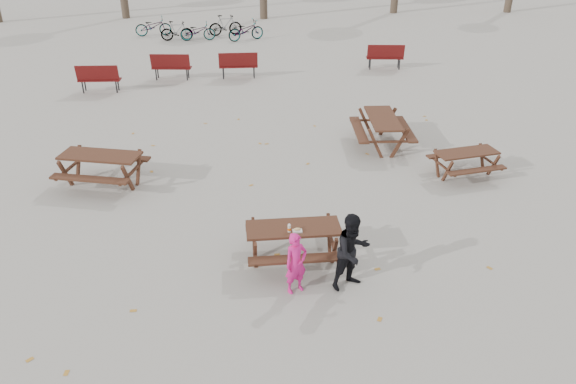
{
  "coord_description": "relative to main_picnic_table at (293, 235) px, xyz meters",
  "views": [
    {
      "loc": [
        -1.03,
        -9.05,
        6.36
      ],
      "look_at": [
        0.0,
        1.0,
        1.0
      ],
      "focal_mm": 35.0,
      "sensor_mm": 36.0,
      "label": 1
    }
  ],
  "objects": [
    {
      "name": "bicycle_row",
      "position": [
        -2.41,
        19.71,
        -0.11
      ],
      "size": [
        6.55,
        2.58,
        1.02
      ],
      "color": "black",
      "rests_on": "ground"
    },
    {
      "name": "adult",
      "position": [
        0.96,
        -0.89,
        0.16
      ],
      "size": [
        0.89,
        0.82,
        1.48
      ],
      "primitive_type": "imported",
      "rotation": [
        0.0,
        0.0,
        0.44
      ],
      "color": "black",
      "rests_on": "ground"
    },
    {
      "name": "picnic_table_north",
      "position": [
        -4.29,
        3.72,
        -0.17
      ],
      "size": [
        2.26,
        2.0,
        0.83
      ],
      "primitive_type": null,
      "rotation": [
        0.0,
        0.0,
        -0.27
      ],
      "color": "#331B12",
      "rests_on": "ground"
    },
    {
      "name": "park_bench_row",
      "position": [
        -1.15,
        12.53,
        -0.07
      ],
      "size": [
        12.65,
        2.6,
        1.03
      ],
      "color": "#5F1313",
      "rests_on": "ground"
    },
    {
      "name": "child",
      "position": [
        -0.06,
        -0.94,
        0.01
      ],
      "size": [
        0.51,
        0.44,
        1.19
      ],
      "primitive_type": "imported",
      "rotation": [
        0.0,
        0.0,
        0.44
      ],
      "color": "#E31C81",
      "rests_on": "ground"
    },
    {
      "name": "main_picnic_table",
      "position": [
        0.0,
        0.0,
        0.0
      ],
      "size": [
        1.8,
        1.45,
        0.78
      ],
      "color": "#331B12",
      "rests_on": "ground"
    },
    {
      "name": "soda_bottle",
      "position": [
        -0.1,
        -0.16,
        0.26
      ],
      "size": [
        0.07,
        0.07,
        0.17
      ],
      "color": "silver",
      "rests_on": "main_picnic_table"
    },
    {
      "name": "ground",
      "position": [
        0.0,
        0.0,
        -0.59
      ],
      "size": [
        80.0,
        80.0,
        0.0
      ],
      "primitive_type": "plane",
      "color": "gray",
      "rests_on": "ground"
    },
    {
      "name": "picnic_table_east",
      "position": [
        4.75,
        3.31,
        -0.25
      ],
      "size": [
        1.76,
        1.51,
        0.67
      ],
      "primitive_type": null,
      "rotation": [
        0.0,
        0.0,
        0.17
      ],
      "color": "#331B12",
      "rests_on": "ground"
    },
    {
      "name": "fallen_leaves",
      "position": [
        0.5,
        2.5,
        -0.58
      ],
      "size": [
        11.0,
        11.0,
        0.01
      ],
      "primitive_type": null,
      "color": "#B17A2A",
      "rests_on": "ground"
    },
    {
      "name": "picnic_table_far",
      "position": [
        3.14,
        5.44,
        -0.16
      ],
      "size": [
        1.72,
        2.08,
        0.85
      ],
      "primitive_type": null,
      "rotation": [
        0.0,
        0.0,
        1.51
      ],
      "color": "#331B12",
      "rests_on": "ground"
    },
    {
      "name": "bread_roll",
      "position": [
        0.05,
        -0.18,
        0.25
      ],
      "size": [
        0.14,
        0.06,
        0.05
      ],
      "primitive_type": "ellipsoid",
      "color": "tan",
      "rests_on": "food_tray"
    },
    {
      "name": "food_tray",
      "position": [
        0.05,
        -0.18,
        0.21
      ],
      "size": [
        0.18,
        0.11,
        0.03
      ],
      "primitive_type": "cube",
      "color": "silver",
      "rests_on": "main_picnic_table"
    }
  ]
}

